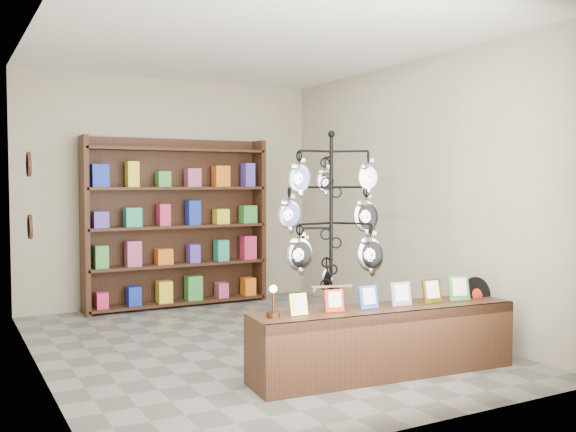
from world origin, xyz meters
TOP-DOWN VIEW (x-y plane):
  - ground at (0.00, 0.00)m, footprint 5.00×5.00m
  - room_envelope at (0.00, 0.00)m, footprint 5.00×5.00m
  - display_tree at (0.61, -0.52)m, footprint 1.14×1.14m
  - front_shelf at (0.55, -1.46)m, footprint 2.38×0.68m
  - back_shelving at (0.00, 2.30)m, footprint 2.42×0.36m
  - wall_clocks at (-1.97, 0.80)m, footprint 0.03×0.24m

SIDE VIEW (x-z plane):
  - ground at x=0.00m, z-range 0.00..0.00m
  - front_shelf at x=0.55m, z-range -0.12..0.71m
  - back_shelving at x=0.00m, z-range -0.07..2.13m
  - display_tree at x=0.61m, z-range 0.17..2.29m
  - wall_clocks at x=-1.97m, z-range 1.08..1.92m
  - room_envelope at x=0.00m, z-range -0.65..4.35m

